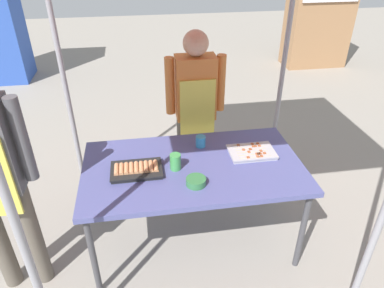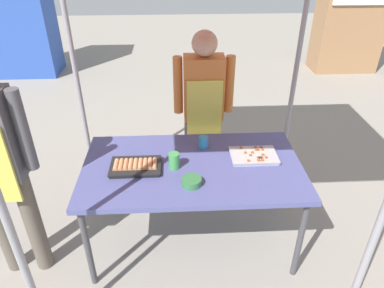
{
  "view_description": "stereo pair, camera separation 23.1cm",
  "coord_description": "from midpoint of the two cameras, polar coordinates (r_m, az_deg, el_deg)",
  "views": [
    {
      "loc": [
        -0.34,
        -2.09,
        2.23
      ],
      "look_at": [
        0.0,
        0.05,
        0.9
      ],
      "focal_mm": 33.11,
      "sensor_mm": 36.0,
      "label": 1
    },
    {
      "loc": [
        -0.11,
        -2.12,
        2.23
      ],
      "look_at": [
        0.0,
        0.05,
        0.9
      ],
      "focal_mm": 33.11,
      "sensor_mm": 36.0,
      "label": 2
    }
  ],
  "objects": [
    {
      "name": "tray_grilled_sausages",
      "position": [
        2.55,
        -6.54,
        -3.64
      ],
      "size": [
        0.36,
        0.24,
        0.05
      ],
      "color": "black",
      "rests_on": "stall_table"
    },
    {
      "name": "neighbor_stall_left",
      "position": [
        7.05,
        25.01,
        17.45
      ],
      "size": [
        1.09,
        0.59,
        1.69
      ],
      "color": "#9E724C",
      "rests_on": "ground"
    },
    {
      "name": "vendor_woman",
      "position": [
        3.12,
        4.0,
        6.42
      ],
      "size": [
        0.52,
        0.23,
        1.55
      ],
      "rotation": [
        0.0,
        0.0,
        3.14
      ],
      "color": "#595147",
      "rests_on": "ground"
    },
    {
      "name": "tray_meat_skewers",
      "position": [
        2.72,
        12.33,
        -1.94
      ],
      "size": [
        0.35,
        0.24,
        0.04
      ],
      "color": "#ADADB2",
      "rests_on": "stall_table"
    },
    {
      "name": "drink_cup_near_edge",
      "position": [
        2.52,
        -0.27,
        -2.79
      ],
      "size": [
        0.08,
        0.08,
        0.12
      ],
      "primitive_type": "cylinder",
      "color": "#3F994C",
      "rests_on": "stall_table"
    },
    {
      "name": "stall_table",
      "position": [
        2.62,
        2.6,
        -4.43
      ],
      "size": [
        1.6,
        0.9,
        0.75
      ],
      "color": "#4C518C",
      "rests_on": "ground"
    },
    {
      "name": "drink_cup_by_wok",
      "position": [
        2.78,
        4.24,
        0.27
      ],
      "size": [
        0.08,
        0.08,
        0.09
      ],
      "primitive_type": "cylinder",
      "color": "#338CBF",
      "rests_on": "stall_table"
    },
    {
      "name": "neighbor_stall_right",
      "position": [
        6.81,
        -24.97,
        18.18
      ],
      "size": [
        0.96,
        0.72,
        1.95
      ],
      "color": "#2D51B2",
      "rests_on": "ground"
    },
    {
      "name": "condiment_bowl",
      "position": [
        2.39,
        2.72,
        -6.16
      ],
      "size": [
        0.14,
        0.14,
        0.05
      ],
      "primitive_type": "cylinder",
      "color": "#33723F",
      "rests_on": "stall_table"
    },
    {
      "name": "ground_plane",
      "position": [
        3.08,
        2.28,
        -15.01
      ],
      "size": [
        18.0,
        18.0,
        0.0
      ],
      "primitive_type": "plane",
      "color": "gray"
    }
  ]
}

